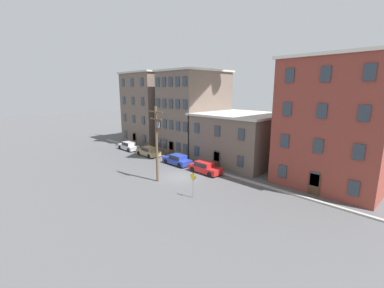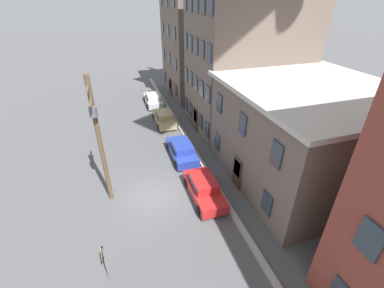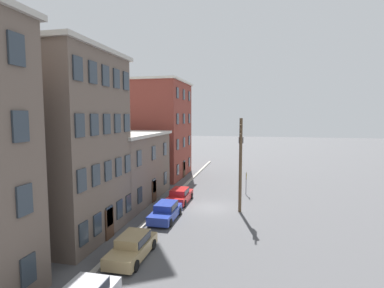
{
  "view_description": "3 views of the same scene",
  "coord_description": "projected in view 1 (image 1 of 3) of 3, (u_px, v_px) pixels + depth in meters",
  "views": [
    {
      "loc": [
        22.15,
        -19.51,
        10.3
      ],
      "look_at": [
        -1.11,
        3.14,
        3.42
      ],
      "focal_mm": 24.0,
      "sensor_mm": 36.0,
      "label": 1
    },
    {
      "loc": [
        13.76,
        -1.55,
        12.18
      ],
      "look_at": [
        0.11,
        2.78,
        3.76
      ],
      "focal_mm": 24.0,
      "sensor_mm": 36.0,
      "label": 2
    },
    {
      "loc": [
        -27.65,
        -4.28,
        8.77
      ],
      "look_at": [
        0.95,
        2.03,
        5.99
      ],
      "focal_mm": 28.0,
      "sensor_mm": 36.0,
      "label": 3
    }
  ],
  "objects": [
    {
      "name": "apartment_far",
      "position": [
        240.0,
        137.0,
        37.39
      ],
      "size": [
        11.81,
        10.96,
        7.0
      ],
      "color": "#66564C",
      "rests_on": "ground_plane"
    },
    {
      "name": "apartment_annex",
      "position": [
        340.0,
        122.0,
        28.15
      ],
      "size": [
        10.63,
        11.91,
        13.66
      ],
      "color": "brown",
      "rests_on": "ground_plane"
    },
    {
      "name": "car_red",
      "position": [
        205.0,
        167.0,
        32.33
      ],
      "size": [
        4.4,
        1.92,
        1.43
      ],
      "color": "#B21E1E",
      "rests_on": "ground_plane"
    },
    {
      "name": "apartment_corner",
      "position": [
        154.0,
        108.0,
        50.66
      ],
      "size": [
        10.06,
        10.07,
        13.57
      ],
      "color": "#66564C",
      "rests_on": "ground_plane"
    },
    {
      "name": "utility_pole",
      "position": [
        157.0,
        140.0,
        28.5
      ],
      "size": [
        2.4,
        0.44,
        8.55
      ],
      "color": "brown",
      "rests_on": "ground_plane"
    },
    {
      "name": "car_silver",
      "position": [
        129.0,
        146.0,
        44.68
      ],
      "size": [
        4.4,
        1.92,
        1.43
      ],
      "color": "#B7B7BC",
      "rests_on": "ground_plane"
    },
    {
      "name": "apartment_midblock",
      "position": [
        194.0,
        111.0,
        43.2
      ],
      "size": [
        8.58,
        10.58,
        13.42
      ],
      "color": "#66564C",
      "rests_on": "ground_plane"
    },
    {
      "name": "ground_plane",
      "position": [
        180.0,
        177.0,
        30.97
      ],
      "size": [
        200.0,
        200.0,
        0.0
      ],
      "primitive_type": "plane",
      "color": "#4C4C4F"
    },
    {
      "name": "car_tan",
      "position": [
        148.0,
        151.0,
        40.73
      ],
      "size": [
        4.4,
        1.92,
        1.43
      ],
      "color": "tan",
      "rests_on": "ground_plane"
    },
    {
      "name": "caution_sign",
      "position": [
        193.0,
        181.0,
        24.64
      ],
      "size": [
        0.86,
        0.08,
        2.57
      ],
      "color": "slate",
      "rests_on": "ground_plane"
    },
    {
      "name": "car_blue",
      "position": [
        177.0,
        159.0,
        35.88
      ],
      "size": [
        4.4,
        1.92,
        1.43
      ],
      "color": "#233899",
      "rests_on": "ground_plane"
    },
    {
      "name": "kerb_strip",
      "position": [
        205.0,
        168.0,
        34.03
      ],
      "size": [
        56.0,
        0.36,
        0.16
      ],
      "primitive_type": "cube",
      "color": "#9E998E",
      "rests_on": "ground_plane"
    }
  ]
}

